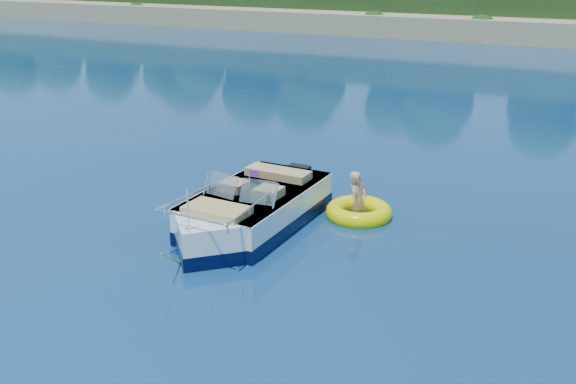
# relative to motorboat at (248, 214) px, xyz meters

# --- Properties ---
(ground) EXTENTS (160.00, 160.00, 0.00)m
(ground) POSITION_rel_motorboat_xyz_m (-1.21, -0.81, -0.35)
(ground) COLOR #0A2548
(ground) RESTS_ON ground
(shoreline) EXTENTS (170.00, 59.00, 6.00)m
(shoreline) POSITION_rel_motorboat_xyz_m (-1.21, 62.96, 0.62)
(shoreline) COLOR tan
(shoreline) RESTS_ON ground
(motorboat) EXTENTS (2.12, 5.46, 1.82)m
(motorboat) POSITION_rel_motorboat_xyz_m (0.00, 0.00, 0.00)
(motorboat) COLOR white
(motorboat) RESTS_ON ground
(tow_tube) EXTENTS (1.59, 1.59, 0.40)m
(tow_tube) POSITION_rel_motorboat_xyz_m (1.89, 1.73, -0.25)
(tow_tube) COLOR #FFF400
(tow_tube) RESTS_ON ground
(boy) EXTENTS (0.46, 0.82, 1.53)m
(boy) POSITION_rel_motorboat_xyz_m (1.91, 1.64, -0.35)
(boy) COLOR tan
(boy) RESTS_ON ground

